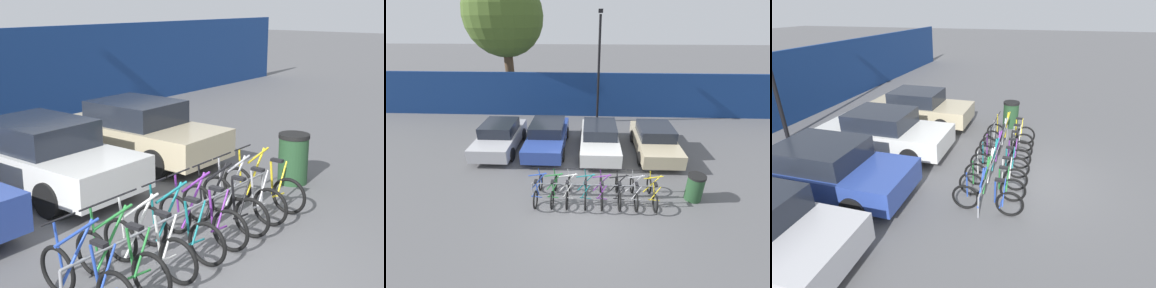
# 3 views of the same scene
# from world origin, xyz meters

# --- Properties ---
(ground_plane) EXTENTS (120.00, 120.00, 0.00)m
(ground_plane) POSITION_xyz_m (0.00, 0.00, 0.00)
(ground_plane) COLOR #59595B
(bike_rack) EXTENTS (4.71, 0.04, 0.57)m
(bike_rack) POSITION_xyz_m (0.24, 0.68, 0.50)
(bike_rack) COLOR gray
(bike_rack) RESTS_ON ground
(bicycle_blue) EXTENTS (0.68, 1.71, 1.05)m
(bicycle_blue) POSITION_xyz_m (-1.84, 0.53, 0.38)
(bicycle_blue) COLOR black
(bicycle_blue) RESTS_ON ground
(bicycle_green) EXTENTS (0.68, 1.71, 1.05)m
(bicycle_green) POSITION_xyz_m (-1.25, 0.53, 0.38)
(bicycle_green) COLOR black
(bicycle_green) RESTS_ON ground
(bicycle_white) EXTENTS (0.68, 1.71, 1.05)m
(bicycle_white) POSITION_xyz_m (-0.73, 0.53, 0.38)
(bicycle_white) COLOR black
(bicycle_white) RESTS_ON ground
(bicycle_teal) EXTENTS (0.68, 1.71, 1.05)m
(bicycle_teal) POSITION_xyz_m (-0.09, 0.53, 0.38)
(bicycle_teal) COLOR black
(bicycle_teal) RESTS_ON ground
(bicycle_purple) EXTENTS (0.68, 1.71, 1.05)m
(bicycle_purple) POSITION_xyz_m (0.48, 0.53, 0.38)
(bicycle_purple) COLOR black
(bicycle_purple) RESTS_ON ground
(bicycle_black) EXTENTS (0.68, 1.71, 1.05)m
(bicycle_black) POSITION_xyz_m (1.09, 0.53, 0.38)
(bicycle_black) COLOR black
(bicycle_black) RESTS_ON ground
(bicycle_silver) EXTENTS (0.68, 1.71, 1.05)m
(bicycle_silver) POSITION_xyz_m (1.67, 0.53, 0.38)
(bicycle_silver) COLOR black
(bicycle_silver) RESTS_ON ground
(bicycle_yellow) EXTENTS (0.68, 1.71, 1.05)m
(bicycle_yellow) POSITION_xyz_m (2.32, 0.53, 0.38)
(bicycle_yellow) COLOR black
(bicycle_yellow) RESTS_ON ground
(car_white) EXTENTS (1.91, 4.24, 1.40)m
(car_white) POSITION_xyz_m (0.52, 4.44, 0.69)
(car_white) COLOR silver
(car_white) RESTS_ON ground
(car_beige) EXTENTS (1.91, 4.13, 1.40)m
(car_beige) POSITION_xyz_m (3.21, 4.36, 0.69)
(car_beige) COLOR #C1B28E
(car_beige) RESTS_ON ground
(trash_bin) EXTENTS (0.63, 0.63, 1.03)m
(trash_bin) POSITION_xyz_m (3.88, 0.73, 0.52)
(trash_bin) COLOR #234728
(trash_bin) RESTS_ON ground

